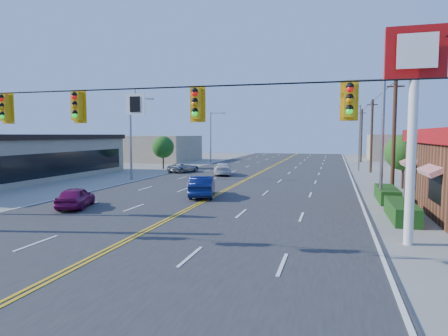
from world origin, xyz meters
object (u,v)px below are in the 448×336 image
(car_magenta, at_px, (76,198))
(car_white, at_px, (222,169))
(car_blue, at_px, (202,187))
(signal_span, at_px, (103,121))
(car_silver, at_px, (184,168))
(kfc_pylon, at_px, (414,91))

(car_magenta, relative_size, car_white, 0.81)
(car_blue, bearing_deg, car_magenta, 31.90)
(car_magenta, distance_m, car_blue, 8.42)
(signal_span, distance_m, car_silver, 31.40)
(signal_span, bearing_deg, kfc_pylon, 19.78)
(car_white, bearing_deg, signal_span, 80.52)
(car_blue, distance_m, car_white, 15.04)
(car_blue, xyz_separation_m, car_silver, (-7.87, 16.72, -0.17))
(car_blue, height_order, car_white, car_blue)
(car_magenta, bearing_deg, car_blue, -151.34)
(car_magenta, xyz_separation_m, car_silver, (-2.03, 22.80, -0.06))
(car_white, distance_m, car_silver, 5.51)
(signal_span, xyz_separation_m, car_magenta, (-6.45, 7.12, -4.26))
(signal_span, distance_m, kfc_pylon, 11.87)
(signal_span, xyz_separation_m, car_white, (-3.32, 27.99, -4.23))
(signal_span, xyz_separation_m, car_silver, (-8.48, 29.92, -4.33))
(car_magenta, height_order, car_blue, car_blue)
(kfc_pylon, relative_size, car_silver, 2.12)
(car_magenta, xyz_separation_m, car_blue, (5.84, 6.07, 0.11))
(car_magenta, distance_m, car_white, 21.10)
(car_magenta, relative_size, car_silver, 0.91)
(car_blue, height_order, car_silver, car_blue)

